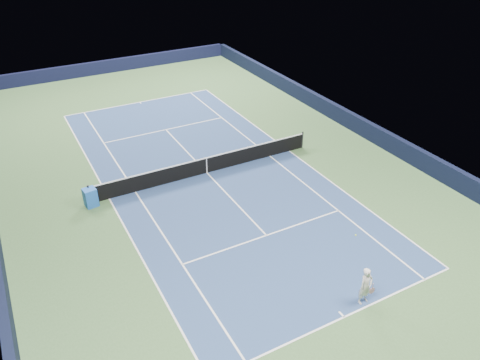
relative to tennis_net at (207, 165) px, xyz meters
name	(u,v)px	position (x,y,z in m)	size (l,w,h in m)	color
ground	(207,173)	(0.00, 0.00, -0.50)	(40.00, 40.00, 0.00)	#3A5D32
wall_far	(110,66)	(0.00, 19.82, 0.05)	(22.00, 0.35, 1.10)	black
wall_right	(359,125)	(10.82, 0.00, 0.05)	(0.35, 40.00, 1.10)	black
court_surface	(207,173)	(0.00, 0.00, -0.50)	(10.97, 23.77, 0.01)	navy
baseline_far	(140,102)	(0.00, 11.88, -0.50)	(10.97, 0.08, 0.00)	white
baseline_near	(344,317)	(0.00, -11.88, -0.50)	(10.97, 0.08, 0.00)	white
sideline_doubles_right	(289,151)	(5.49, 0.00, -0.50)	(0.08, 23.77, 0.00)	white
sideline_doubles_left	(109,199)	(-5.49, 0.00, -0.50)	(0.08, 23.77, 0.00)	white
sideline_singles_right	(270,156)	(4.12, 0.00, -0.50)	(0.08, 23.77, 0.00)	white
sideline_singles_left	(135,192)	(-4.12, 0.00, -0.50)	(0.08, 23.77, 0.00)	white
service_line_far	(166,130)	(0.00, 6.40, -0.50)	(8.23, 0.08, 0.00)	white
service_line_near	(266,235)	(0.00, -6.40, -0.50)	(8.23, 0.08, 0.00)	white
center_service_line	(207,173)	(0.00, 0.00, -0.50)	(0.08, 12.80, 0.00)	white
center_mark_far	(140,103)	(0.00, 11.73, -0.50)	(0.08, 0.30, 0.00)	white
center_mark_near	(342,314)	(0.00, -11.73, -0.50)	(0.08, 0.30, 0.00)	white
tennis_net	(207,165)	(0.00, 0.00, 0.00)	(12.90, 0.10, 1.07)	black
sponsor_cube	(91,197)	(-6.40, -0.20, -0.02)	(0.67, 0.62, 0.98)	blue
tennis_player	(366,286)	(1.12, -11.61, 0.30)	(0.76, 1.24, 2.49)	silver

